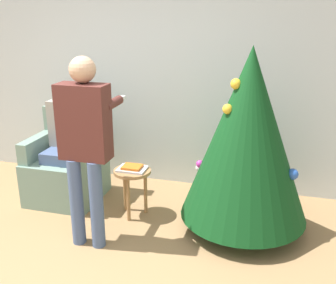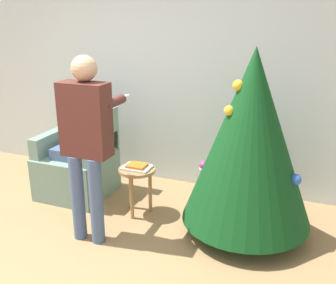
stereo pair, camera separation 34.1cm
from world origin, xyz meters
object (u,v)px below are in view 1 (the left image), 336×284
object	(u,v)px
christmas_tree	(247,136)
person_standing	(85,137)
person_seated	(64,137)
armchair	(68,168)
side_stool	(132,178)

from	to	relation	value
christmas_tree	person_standing	xyz separation A→B (m)	(-1.30, -0.60, 0.06)
person_standing	person_seated	bearing A→B (deg)	131.17
christmas_tree	person_seated	world-z (taller)	christmas_tree
armchair	person_seated	bearing A→B (deg)	-90.00
armchair	person_standing	xyz separation A→B (m)	(0.64, -0.76, 0.65)
armchair	person_standing	world-z (taller)	person_standing
person_seated	christmas_tree	bearing A→B (deg)	-3.99
christmas_tree	person_standing	size ratio (longest dim) A/B	1.04
person_standing	side_stool	distance (m)	0.84
armchair	person_seated	xyz separation A→B (m)	(0.00, -0.03, 0.37)
christmas_tree	person_standing	bearing A→B (deg)	-155.41
person_standing	side_stool	world-z (taller)	person_standing
christmas_tree	side_stool	world-z (taller)	christmas_tree
armchair	person_seated	size ratio (longest dim) A/B	0.76
armchair	person_seated	world-z (taller)	person_seated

